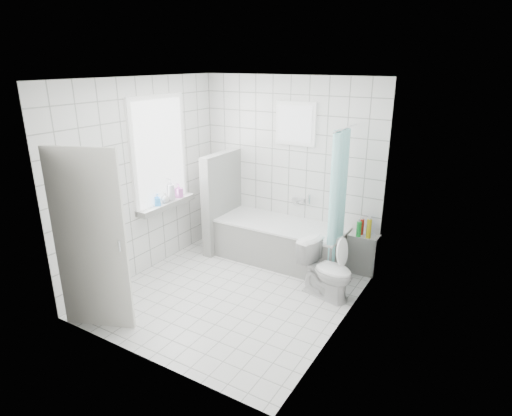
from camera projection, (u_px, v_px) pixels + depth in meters
The scene contains 19 objects.
ground at pixel (233, 292), 5.42m from camera, with size 3.00×3.00×0.00m, color white.
ceiling at pixel (229, 78), 4.57m from camera, with size 3.00×3.00×0.00m, color white.
wall_back at pixel (289, 168), 6.21m from camera, with size 2.80×0.02×2.60m, color white.
wall_front at pixel (137, 238), 3.78m from camera, with size 2.80×0.02×2.60m, color white.
wall_left at pixel (144, 178), 5.67m from camera, with size 0.02×3.00×2.60m, color white.
wall_right at pixel (346, 216), 4.32m from camera, with size 0.02×3.00×2.60m, color white.
window_left at pixel (160, 152), 5.79m from camera, with size 0.01×0.90×1.40m, color white.
window_back at pixel (295, 124), 5.91m from camera, with size 0.50×0.01×0.50m, color white.
window_sill at pixel (167, 205), 6.01m from camera, with size 0.18×1.02×0.08m, color white.
door at pixel (90, 242), 4.44m from camera, with size 0.04×0.80×2.00m, color silver.
bathtub at pixel (281, 242), 6.20m from camera, with size 1.85×0.77×0.58m.
partition_wall at pixel (222, 202), 6.48m from camera, with size 0.15×0.85×1.50m, color white.
tiled_ledge at pixel (363, 253), 5.86m from camera, with size 0.40×0.24×0.55m, color white.
toilet at pixel (327, 270), 5.24m from camera, with size 0.39×0.69×0.71m, color white.
curtain_rod at pixel (346, 128), 5.20m from camera, with size 0.02×0.02×0.80m, color silver.
shower_curtain at pixel (337, 201), 5.39m from camera, with size 0.14×0.48×1.78m, color #4FE9E4, non-canonical shape.
tub_faucet at pixel (298, 200), 6.24m from camera, with size 0.18×0.06×0.06m, color silver.
sill_bottles at pixel (170, 192), 6.01m from camera, with size 0.15×0.55×0.32m.
ledge_bottles at pixel (365, 228), 5.70m from camera, with size 0.19×0.15×0.26m.
Camera 1 is at (2.69, -3.95, 2.79)m, focal length 30.00 mm.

